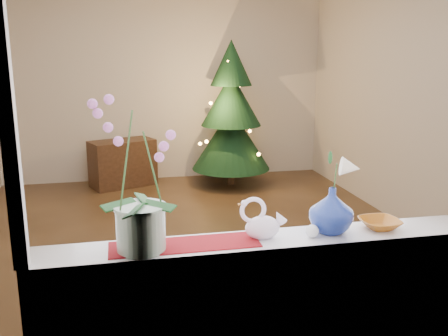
# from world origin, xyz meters

# --- Properties ---
(ground) EXTENTS (5.00, 5.00, 0.00)m
(ground) POSITION_xyz_m (0.00, 0.00, 0.00)
(ground) COLOR #322114
(ground) RESTS_ON ground
(wall_back) EXTENTS (4.50, 0.10, 2.70)m
(wall_back) POSITION_xyz_m (0.00, 2.50, 1.35)
(wall_back) COLOR beige
(wall_back) RESTS_ON ground
(wall_front) EXTENTS (4.50, 0.10, 2.70)m
(wall_front) POSITION_xyz_m (0.00, -2.50, 1.35)
(wall_front) COLOR beige
(wall_front) RESTS_ON ground
(wall_right) EXTENTS (0.10, 5.00, 2.70)m
(wall_right) POSITION_xyz_m (2.25, 0.00, 1.35)
(wall_right) COLOR beige
(wall_right) RESTS_ON ground
(windowsill) EXTENTS (2.20, 0.26, 0.04)m
(windowsill) POSITION_xyz_m (0.00, -2.37, 0.90)
(windowsill) COLOR white
(windowsill) RESTS_ON window_apron
(window_frame) EXTENTS (2.22, 0.06, 1.60)m
(window_frame) POSITION_xyz_m (0.00, -2.47, 1.70)
(window_frame) COLOR white
(window_frame) RESTS_ON windowsill
(runner) EXTENTS (0.70, 0.20, 0.01)m
(runner) POSITION_xyz_m (-0.38, -2.37, 0.92)
(runner) COLOR maroon
(runner) RESTS_ON windowsill
(orchid_pot) EXTENTS (0.27, 0.27, 0.71)m
(orchid_pot) POSITION_xyz_m (-0.58, -2.39, 1.27)
(orchid_pot) COLOR white
(orchid_pot) RESTS_ON windowsill
(swan) EXTENTS (0.26, 0.19, 0.20)m
(swan) POSITION_xyz_m (0.00, -2.36, 1.02)
(swan) COLOR white
(swan) RESTS_ON windowsill
(blue_vase) EXTENTS (0.25, 0.25, 0.26)m
(blue_vase) POSITION_xyz_m (0.36, -2.35, 1.05)
(blue_vase) COLOR navy
(blue_vase) RESTS_ON windowsill
(lily) EXTENTS (0.15, 0.08, 0.20)m
(lily) POSITION_xyz_m (0.36, -2.35, 1.28)
(lily) COLOR white
(lily) RESTS_ON blue_vase
(paperweight) EXTENTS (0.07, 0.07, 0.06)m
(paperweight) POSITION_xyz_m (0.24, -2.40, 0.95)
(paperweight) COLOR white
(paperweight) RESTS_ON windowsill
(amber_dish) EXTENTS (0.18, 0.18, 0.04)m
(amber_dish) POSITION_xyz_m (0.63, -2.35, 0.94)
(amber_dish) COLOR #9C5614
(amber_dish) RESTS_ON windowsill
(xmas_tree) EXTENTS (1.08, 1.08, 1.94)m
(xmas_tree) POSITION_xyz_m (0.83, 1.95, 0.97)
(xmas_tree) COLOR black
(xmas_tree) RESTS_ON ground
(side_table) EXTENTS (0.93, 0.70, 0.63)m
(side_table) POSITION_xyz_m (-0.62, 2.17, 0.31)
(side_table) COLOR black
(side_table) RESTS_ON ground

